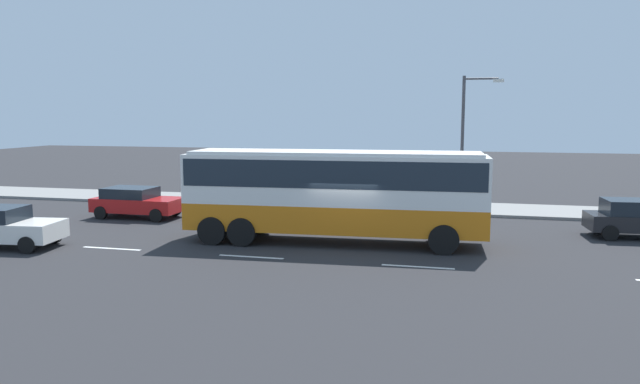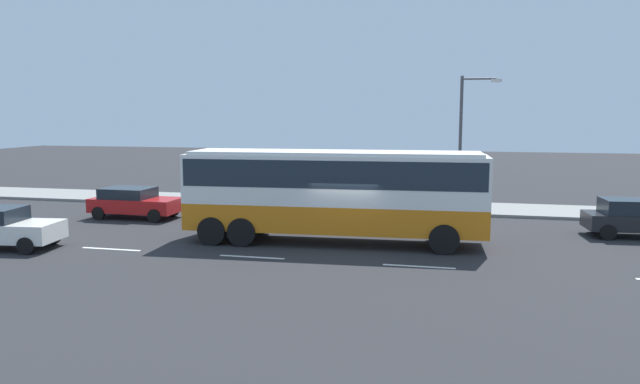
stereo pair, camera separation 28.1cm
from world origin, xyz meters
The scene contains 7 objects.
ground_plane centered at (0.00, 0.00, 0.00)m, with size 120.00×120.00×0.00m, color #28282B.
sidewalk_curb centered at (0.00, 9.77, 0.07)m, with size 80.00×4.00×0.15m, color gray.
lane_centreline centered at (5.50, -2.56, 0.00)m, with size 40.61×0.16×0.01m.
coach_bus centered at (-0.62, 0.39, 2.23)m, with size 11.70×3.22×3.60m.
car_red_compact centered at (-11.22, 3.72, 0.79)m, with size 4.29×2.05×1.47m.
pedestrian_near_curb centered at (-4.94, 9.61, 1.01)m, with size 0.32×0.32×1.51m.
street_lamp centered at (4.36, 8.33, 4.05)m, with size 1.94×0.24×6.73m.
Camera 2 is at (3.97, -22.06, 5.06)m, focal length 33.38 mm.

